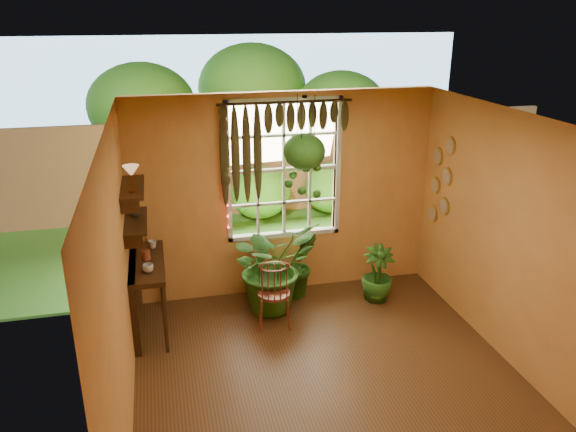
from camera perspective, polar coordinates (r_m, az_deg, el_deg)
The scene contains 23 objects.
floor at distance 6.04m, azimuth 4.70°, elevation -16.95°, with size 4.50×4.50×0.00m, color #563318.
ceiling at distance 4.91m, azimuth 5.61°, elevation 9.03°, with size 4.50×4.50×0.00m, color white.
wall_back at distance 7.35m, azimuth -0.37°, elevation 2.05°, with size 4.00×4.00×0.00m, color #E19D4C.
wall_left at distance 5.12m, azimuth -16.85°, elevation -7.36°, with size 4.50×4.50×0.00m, color #E19D4C.
wall_right at distance 6.23m, azimuth 22.89°, elevation -3.08°, with size 4.50×4.50×0.00m, color #E19D4C.
window at distance 7.28m, azimuth -0.43°, elevation 4.74°, with size 1.52×0.10×1.86m.
valance_vine at distance 7.01m, azimuth -0.90°, elevation 8.99°, with size 1.70×0.12×1.10m.
string_lights at distance 7.05m, azimuth -6.31°, elevation 4.53°, with size 0.03×0.03×1.54m, color #FF2633, non-canonical shape.
wall_plates at distance 7.57m, azimuth 15.24°, elevation 3.44°, with size 0.04×0.32×1.10m, color beige, non-canonical shape.
counter_ledge at distance 6.90m, azimuth -14.85°, elevation -7.15°, with size 0.40×1.20×0.90m.
shelf_lower at distance 6.56m, azimuth -15.21°, elevation -0.52°, with size 0.25×0.90×0.04m, color #321F0D.
shelf_upper at distance 6.43m, azimuth -15.53°, elevation 2.81°, with size 0.25×0.90×0.04m, color #321F0D.
backyard at distance 11.81m, azimuth -4.35°, elevation 8.66°, with size 14.00×10.00×12.00m.
windsor_chair at distance 6.88m, azimuth -1.43°, elevation -8.79°, with size 0.46×0.48×1.06m.
potted_plant_left at distance 7.13m, azimuth -1.61°, elevation -5.01°, with size 1.09×0.95×1.21m, color #184813.
potted_plant_mid at distance 7.50m, azimuth 1.15°, elevation -4.91°, with size 0.50×0.41×0.91m, color #184813.
potted_plant_right at distance 7.52m, azimuth 9.08°, elevation -5.80°, with size 0.42×0.42×0.75m, color #184813.
hanging_basket at distance 6.92m, azimuth 1.65°, elevation 6.10°, with size 0.52×0.52×1.27m.
cup_a at distance 6.45m, azimuth -14.04°, elevation -5.16°, with size 0.12×0.12×0.09m, color silver.
cup_b at distance 7.07m, azimuth -13.57°, elevation -2.81°, with size 0.10×0.10×0.09m, color beige.
brush_jar at distance 6.73m, azimuth -14.29°, elevation -3.21°, with size 0.10×0.10×0.35m.
shelf_vase at distance 6.65m, azimuth -15.22°, elevation 0.53°, with size 0.13×0.13×0.13m, color #B2AD99.
tiffany_lamp at distance 6.15m, azimuth -15.64°, elevation 4.27°, with size 0.18×0.18×0.29m.
Camera 1 is at (-1.57, -4.55, 3.65)m, focal length 35.00 mm.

